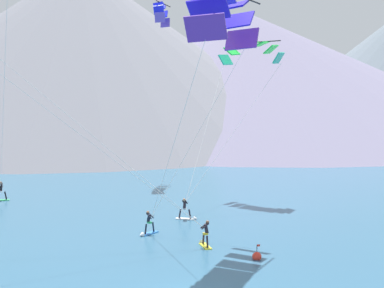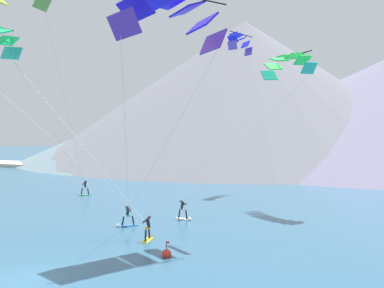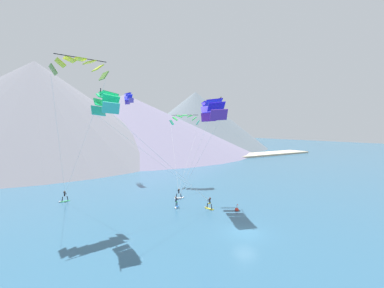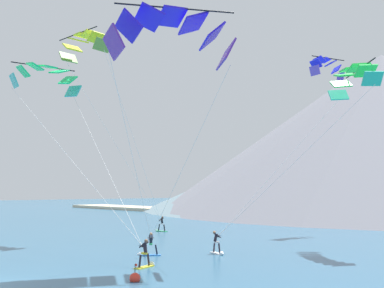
# 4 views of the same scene
# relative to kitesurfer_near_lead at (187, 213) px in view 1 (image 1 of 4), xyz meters

# --- Properties ---
(kitesurfer_near_lead) EXTENTS (1.78, 0.90, 1.76)m
(kitesurfer_near_lead) POSITION_rel_kitesurfer_near_lead_xyz_m (0.00, 0.00, 0.00)
(kitesurfer_near_lead) COLOR white
(kitesurfer_near_lead) RESTS_ON ground
(kitesurfer_mid_center) EXTENTS (0.79, 1.79, 1.79)m
(kitesurfer_mid_center) POSITION_rel_kitesurfer_near_lead_xyz_m (0.78, -7.12, 0.02)
(kitesurfer_mid_center) COLOR yellow
(kitesurfer_mid_center) RESTS_ON ground
(kitesurfer_far_left) EXTENTS (1.42, 1.59, 1.70)m
(kitesurfer_far_left) POSITION_rel_kitesurfer_near_lead_xyz_m (-3.00, -4.17, -0.05)
(kitesurfer_far_left) COLOR #337FDB
(kitesurfer_far_left) RESTS_ON ground
(parafoil_kite_near_lead) EXTENTS (9.50, 11.45, 13.27)m
(parafoil_kite_near_lead) POSITION_rel_kitesurfer_near_lead_xyz_m (6.37, 9.20, 13.18)
(parafoil_kite_near_lead) COLOR #21B692
(parafoil_kite_far_left) EXTENTS (7.60, 8.43, 14.76)m
(parafoil_kite_far_left) POSITION_rel_kitesurfer_near_lead_xyz_m (2.02, -6.26, 14.26)
(parafoil_kite_far_left) COLOR #58279B
(parafoil_kite_distant_high_outer) EXTENTS (2.01, 5.22, 2.42)m
(parafoil_kite_distant_high_outer) POSITION_rel_kitesurfer_near_lead_xyz_m (-1.98, 20.16, 18.25)
(parafoil_kite_distant_high_outer) COLOR #6749C6
(race_marker_buoy) EXTENTS (0.56, 0.56, 1.02)m
(race_marker_buoy) POSITION_rel_kitesurfer_near_lead_xyz_m (3.67, -10.04, -0.37)
(race_marker_buoy) COLOR red
(race_marker_buoy) RESTS_ON ground
(shoreline_strip) EXTENTS (180.00, 10.00, 0.70)m
(shoreline_strip) POSITION_rel_kitesurfer_near_lead_xyz_m (-0.74, 40.46, -0.18)
(shoreline_strip) COLOR beige
(shoreline_strip) RESTS_ON ground
(shore_building_promenade_mid) EXTENTS (8.46, 6.95, 6.08)m
(shore_building_promenade_mid) POSITION_rel_kitesurfer_near_lead_xyz_m (-8.54, 43.03, 2.52)
(shore_building_promenade_mid) COLOR #A89E8E
(shore_building_promenade_mid) RESTS_ON ground
(shore_building_quay_east) EXTENTS (9.33, 7.12, 5.04)m
(shore_building_quay_east) POSITION_rel_kitesurfer_near_lead_xyz_m (-17.18, 44.59, 2.01)
(shore_building_quay_east) COLOR silver
(shore_building_quay_east) RESTS_ON ground
(mountain_peak_central_summit) EXTENTS (123.57, 123.57, 28.28)m
(mountain_peak_central_summit) POSITION_rel_kitesurfer_near_lead_xyz_m (19.13, 88.59, 13.62)
(mountain_peak_central_summit) COLOR slate
(mountain_peak_central_summit) RESTS_ON ground
(mountain_peak_east_shoulder) EXTENTS (105.33, 105.33, 36.65)m
(mountain_peak_east_shoulder) POSITION_rel_kitesurfer_near_lead_xyz_m (-19.02, 76.24, 17.80)
(mountain_peak_east_shoulder) COLOR slate
(mountain_peak_east_shoulder) RESTS_ON ground
(mountain_peak_far_spur) EXTENTS (118.47, 118.47, 26.17)m
(mountain_peak_far_spur) POSITION_rel_kitesurfer_near_lead_xyz_m (-23.32, 84.04, 12.56)
(mountain_peak_far_spur) COLOR slate
(mountain_peak_far_spur) RESTS_ON ground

